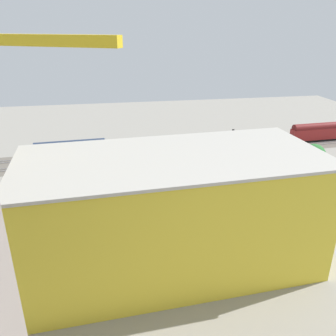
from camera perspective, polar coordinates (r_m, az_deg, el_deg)
name	(u,v)px	position (r m, az deg, el deg)	size (l,w,h in m)	color
ground_plane	(183,181)	(82.01, 2.48, -2.15)	(183.79, 183.79, 0.00)	gray
rail_bed	(168,153)	(99.90, 0.04, 2.49)	(114.87, 13.94, 0.01)	#665E54
street_asphalt	(188,191)	(77.23, 3.35, -3.81)	(114.87, 9.00, 0.01)	#424244
track_rails	(168,152)	(99.84, 0.04, 2.59)	(114.69, 14.04, 0.12)	#9E9EA8
platform_canopy_near	(166,148)	(90.86, -0.31, 3.28)	(47.02, 6.72, 4.54)	#C63D2D
locomotive	(251,139)	(109.45, 13.49, 4.69)	(15.39, 3.68, 5.20)	black
passenger_coach	(317,131)	(119.34, 23.22, 5.52)	(17.33, 3.82, 5.75)	black
freight_coach_far	(71,151)	(95.16, -15.66, 2.68)	(18.91, 4.04, 6.19)	black
parked_car_0	(268,189)	(79.30, 16.12, -3.40)	(4.42, 2.19, 1.67)	black
parked_car_1	(240,190)	(77.26, 11.70, -3.61)	(4.56, 1.99, 1.80)	black
parked_car_2	(214,193)	(75.45, 7.62, -4.02)	(4.91, 2.19, 1.69)	black
parked_car_3	(183,195)	(73.63, 2.46, -4.51)	(4.70, 2.01, 1.70)	black
parked_car_4	(154,198)	(72.61, -2.34, -4.90)	(4.41, 1.95, 1.75)	black
parked_car_5	(128,200)	(71.91, -6.55, -5.31)	(4.11, 1.95, 1.83)	black
parked_car_6	(95,203)	(72.15, -11.86, -5.66)	(4.31, 2.13, 1.62)	black
parked_car_7	(62,207)	(72.46, -16.95, -6.06)	(4.20, 1.83, 1.63)	black
construction_building	(173,214)	(51.00, 0.77, -7.55)	(41.54, 18.39, 17.27)	yellow
construction_roof_slab	(173,157)	(47.20, 0.82, 1.77)	(42.14, 18.99, 0.40)	#B7B2A8
box_truck_0	(235,205)	(69.31, 10.85, -5.91)	(8.86, 2.61, 3.38)	black
street_tree_0	(313,156)	(91.45, 22.70, 1.83)	(5.96, 5.96, 7.60)	brown
street_tree_1	(272,160)	(86.02, 16.74, 1.32)	(4.21, 4.21, 6.62)	brown
street_tree_2	(205,161)	(80.00, 6.01, 1.16)	(6.23, 6.23, 8.36)	brown
street_tree_3	(261,157)	(84.78, 14.99, 1.81)	(4.47, 4.47, 7.60)	brown
street_tree_4	(280,158)	(87.91, 17.86, 1.61)	(4.56, 4.56, 6.75)	brown
street_tree_5	(135,167)	(78.32, -5.46, 0.24)	(4.55, 4.55, 6.95)	brown
traffic_light	(190,180)	(71.03, 3.62, -2.00)	(0.50, 0.36, 7.30)	#333333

